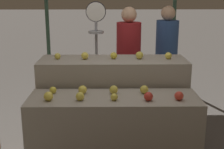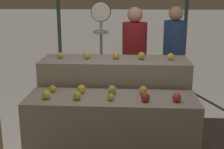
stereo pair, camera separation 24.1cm
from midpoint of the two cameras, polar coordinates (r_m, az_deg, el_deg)
display_counter_front at (r=3.24m, az=2.10°, el=-10.86°), size 1.70×0.55×0.80m
display_counter_back at (r=3.75m, az=2.35°, el=-5.12°), size 1.70×0.55×1.06m
apple_front_0 at (r=3.06m, az=-9.71°, el=-3.68°), size 0.09×0.09×0.09m
apple_front_1 at (r=3.00m, az=-4.10°, el=-3.90°), size 0.08×0.08×0.08m
apple_front_2 at (r=2.98m, az=2.12°, el=-4.17°), size 0.07×0.07×0.07m
apple_front_3 at (r=2.97m, az=8.45°, el=-4.19°), size 0.09×0.09×0.09m
apple_front_4 at (r=3.03m, az=14.00°, el=-4.13°), size 0.09×0.09×0.09m
apple_front_5 at (r=3.26m, az=-8.75°, el=-2.62°), size 0.07×0.07×0.07m
apple_front_6 at (r=3.19m, az=-3.47°, el=-2.70°), size 0.09×0.09×0.09m
apple_front_7 at (r=3.17m, az=2.26°, el=-2.82°), size 0.09×0.09×0.09m
apple_front_8 at (r=3.18m, az=7.85°, el=-2.90°), size 0.09×0.09×0.09m
apple_back_0 at (r=3.67m, az=-7.58°, el=3.48°), size 0.07×0.07×0.07m
apple_back_1 at (r=3.61m, az=-2.69°, el=3.51°), size 0.08×0.08×0.08m
apple_back_2 at (r=3.60m, az=2.61°, el=3.44°), size 0.08×0.08×0.08m
apple_back_3 at (r=3.61m, az=7.36°, el=3.42°), size 0.09×0.09×0.09m
apple_back_4 at (r=3.63m, az=12.61°, el=3.21°), size 0.08×0.08×0.08m
produce_scale at (r=4.11m, az=-0.33°, el=6.63°), size 0.26×0.20×1.69m
person_vendor_at_scale at (r=4.40m, az=5.68°, el=3.32°), size 0.42×0.42×1.61m
person_customer_left at (r=4.74m, az=12.72°, el=3.92°), size 0.40×0.40×1.61m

